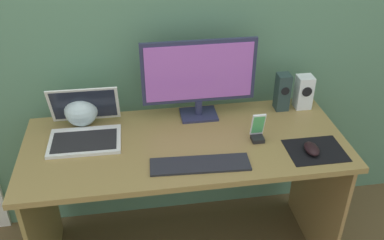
{
  "coord_description": "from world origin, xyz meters",
  "views": [
    {
      "loc": [
        -0.21,
        -1.59,
        1.86
      ],
      "look_at": [
        0.03,
        -0.02,
        0.87
      ],
      "focal_mm": 40.05,
      "sensor_mm": 36.0,
      "label": 1
    }
  ],
  "objects_px": {
    "speaker_right": "(304,92)",
    "mouse": "(312,149)",
    "keyboard_external": "(200,164)",
    "monitor": "(199,76)",
    "fishbowl": "(81,110)",
    "laptop": "(85,129)",
    "phone_in_dock": "(258,131)",
    "speaker_near_monitor": "(282,92)"
  },
  "relations": [
    {
      "from": "fishbowl",
      "to": "keyboard_external",
      "type": "height_order",
      "value": "fishbowl"
    },
    {
      "from": "fishbowl",
      "to": "mouse",
      "type": "height_order",
      "value": "fishbowl"
    },
    {
      "from": "speaker_near_monitor",
      "to": "speaker_right",
      "type": "bearing_deg",
      "value": -0.05
    },
    {
      "from": "speaker_right",
      "to": "keyboard_external",
      "type": "bearing_deg",
      "value": -146.04
    },
    {
      "from": "mouse",
      "to": "monitor",
      "type": "bearing_deg",
      "value": 139.43
    },
    {
      "from": "keyboard_external",
      "to": "phone_in_dock",
      "type": "relative_size",
      "value": 3.05
    },
    {
      "from": "phone_in_dock",
      "to": "fishbowl",
      "type": "bearing_deg",
      "value": 161.82
    },
    {
      "from": "monitor",
      "to": "phone_in_dock",
      "type": "height_order",
      "value": "monitor"
    },
    {
      "from": "monitor",
      "to": "speaker_near_monitor",
      "type": "bearing_deg",
      "value": 0.96
    },
    {
      "from": "mouse",
      "to": "phone_in_dock",
      "type": "xyz_separation_m",
      "value": [
        -0.21,
        0.13,
        0.03
      ]
    },
    {
      "from": "monitor",
      "to": "speaker_near_monitor",
      "type": "distance_m",
      "value": 0.45
    },
    {
      "from": "monitor",
      "to": "laptop",
      "type": "distance_m",
      "value": 0.58
    },
    {
      "from": "monitor",
      "to": "speaker_right",
      "type": "bearing_deg",
      "value": 0.75
    },
    {
      "from": "speaker_right",
      "to": "fishbowl",
      "type": "relative_size",
      "value": 1.09
    },
    {
      "from": "keyboard_external",
      "to": "mouse",
      "type": "height_order",
      "value": "mouse"
    },
    {
      "from": "monitor",
      "to": "fishbowl",
      "type": "relative_size",
      "value": 3.44
    },
    {
      "from": "speaker_right",
      "to": "keyboard_external",
      "type": "relative_size",
      "value": 0.41
    },
    {
      "from": "fishbowl",
      "to": "phone_in_dock",
      "type": "height_order",
      "value": "fishbowl"
    },
    {
      "from": "speaker_right",
      "to": "phone_in_dock",
      "type": "xyz_separation_m",
      "value": [
        -0.31,
        -0.26,
        -0.04
      ]
    },
    {
      "from": "laptop",
      "to": "fishbowl",
      "type": "xyz_separation_m",
      "value": [
        -0.02,
        0.12,
        0.03
      ]
    },
    {
      "from": "speaker_right",
      "to": "speaker_near_monitor",
      "type": "relative_size",
      "value": 0.9
    },
    {
      "from": "laptop",
      "to": "speaker_right",
      "type": "bearing_deg",
      "value": 5.94
    },
    {
      "from": "laptop",
      "to": "fishbowl",
      "type": "height_order",
      "value": "laptop"
    },
    {
      "from": "speaker_right",
      "to": "speaker_near_monitor",
      "type": "xyz_separation_m",
      "value": [
        -0.11,
        0.0,
        0.01
      ]
    },
    {
      "from": "laptop",
      "to": "keyboard_external",
      "type": "xyz_separation_m",
      "value": [
        0.49,
        -0.29,
        -0.04
      ]
    },
    {
      "from": "speaker_right",
      "to": "fishbowl",
      "type": "distance_m",
      "value": 1.11
    },
    {
      "from": "monitor",
      "to": "fishbowl",
      "type": "bearing_deg",
      "value": 178.76
    },
    {
      "from": "mouse",
      "to": "phone_in_dock",
      "type": "height_order",
      "value": "phone_in_dock"
    },
    {
      "from": "fishbowl",
      "to": "keyboard_external",
      "type": "xyz_separation_m",
      "value": [
        0.51,
        -0.41,
        -0.07
      ]
    },
    {
      "from": "mouse",
      "to": "phone_in_dock",
      "type": "relative_size",
      "value": 0.73
    },
    {
      "from": "speaker_right",
      "to": "phone_in_dock",
      "type": "distance_m",
      "value": 0.41
    },
    {
      "from": "speaker_near_monitor",
      "to": "phone_in_dock",
      "type": "height_order",
      "value": "speaker_near_monitor"
    },
    {
      "from": "speaker_right",
      "to": "laptop",
      "type": "distance_m",
      "value": 1.09
    },
    {
      "from": "phone_in_dock",
      "to": "speaker_near_monitor",
      "type": "bearing_deg",
      "value": 52.27
    },
    {
      "from": "speaker_right",
      "to": "fishbowl",
      "type": "xyz_separation_m",
      "value": [
        -1.11,
        0.01,
        -0.01
      ]
    },
    {
      "from": "speaker_right",
      "to": "laptop",
      "type": "relative_size",
      "value": 0.53
    },
    {
      "from": "monitor",
      "to": "keyboard_external",
      "type": "bearing_deg",
      "value": -98.58
    },
    {
      "from": "laptop",
      "to": "keyboard_external",
      "type": "height_order",
      "value": "laptop"
    },
    {
      "from": "monitor",
      "to": "fishbowl",
      "type": "height_order",
      "value": "monitor"
    },
    {
      "from": "speaker_right",
      "to": "mouse",
      "type": "height_order",
      "value": "speaker_right"
    },
    {
      "from": "fishbowl",
      "to": "monitor",
      "type": "bearing_deg",
      "value": -1.24
    },
    {
      "from": "speaker_near_monitor",
      "to": "fishbowl",
      "type": "bearing_deg",
      "value": 179.71
    }
  ]
}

